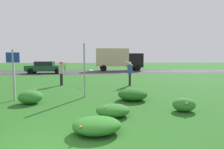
{
  "coord_description": "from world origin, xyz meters",
  "views": [
    {
      "loc": [
        0.92,
        -3.45,
        1.86
      ],
      "look_at": [
        1.97,
        6.9,
        0.95
      ],
      "focal_mm": 30.4,
      "sensor_mm": 36.0,
      "label": 1
    }
  ],
  "objects_px": {
    "sign_post_by_roadside": "(84,71)",
    "frisbee_pale_blue": "(91,70)",
    "person_catcher_blue_shirt": "(130,71)",
    "car_dark_green_center_left": "(46,67)",
    "person_thrower_red_cap_gray_shirt": "(61,71)",
    "box_truck_black": "(118,58)",
    "sign_post_near_path": "(13,70)"
  },
  "relations": [
    {
      "from": "person_thrower_red_cap_gray_shirt",
      "to": "person_catcher_blue_shirt",
      "type": "bearing_deg",
      "value": -7.01
    },
    {
      "from": "sign_post_by_roadside",
      "to": "person_catcher_blue_shirt",
      "type": "xyz_separation_m",
      "value": [
        2.87,
        3.53,
        -0.31
      ]
    },
    {
      "from": "person_thrower_red_cap_gray_shirt",
      "to": "frisbee_pale_blue",
      "type": "distance_m",
      "value": 2.05
    },
    {
      "from": "sign_post_near_path",
      "to": "person_thrower_red_cap_gray_shirt",
      "type": "bearing_deg",
      "value": 73.67
    },
    {
      "from": "frisbee_pale_blue",
      "to": "box_truck_black",
      "type": "xyz_separation_m",
      "value": [
        3.76,
        14.67,
        0.76
      ]
    },
    {
      "from": "sign_post_by_roadside",
      "to": "person_catcher_blue_shirt",
      "type": "bearing_deg",
      "value": 50.96
    },
    {
      "from": "frisbee_pale_blue",
      "to": "sign_post_by_roadside",
      "type": "bearing_deg",
      "value": -94.42
    },
    {
      "from": "sign_post_near_path",
      "to": "car_dark_green_center_left",
      "type": "bearing_deg",
      "value": 98.65
    },
    {
      "from": "frisbee_pale_blue",
      "to": "car_dark_green_center_left",
      "type": "height_order",
      "value": "car_dark_green_center_left"
    },
    {
      "from": "person_catcher_blue_shirt",
      "to": "frisbee_pale_blue",
      "type": "xyz_separation_m",
      "value": [
        -2.57,
        0.27,
        0.07
      ]
    },
    {
      "from": "sign_post_near_path",
      "to": "sign_post_by_roadside",
      "type": "relative_size",
      "value": 0.88
    },
    {
      "from": "frisbee_pale_blue",
      "to": "car_dark_green_center_left",
      "type": "xyz_separation_m",
      "value": [
        -5.63,
        10.9,
        -0.3
      ]
    },
    {
      "from": "car_dark_green_center_left",
      "to": "box_truck_black",
      "type": "height_order",
      "value": "box_truck_black"
    },
    {
      "from": "box_truck_black",
      "to": "person_thrower_red_cap_gray_shirt",
      "type": "bearing_deg",
      "value": -111.95
    },
    {
      "from": "sign_post_near_path",
      "to": "car_dark_green_center_left",
      "type": "xyz_separation_m",
      "value": [
        -2.29,
        15.07,
        -0.62
      ]
    },
    {
      "from": "sign_post_by_roadside",
      "to": "frisbee_pale_blue",
      "type": "distance_m",
      "value": 3.83
    },
    {
      "from": "person_thrower_red_cap_gray_shirt",
      "to": "frisbee_pale_blue",
      "type": "bearing_deg",
      "value": -8.14
    },
    {
      "from": "car_dark_green_center_left",
      "to": "sign_post_by_roadside",
      "type": "bearing_deg",
      "value": -70.06
    },
    {
      "from": "person_catcher_blue_shirt",
      "to": "car_dark_green_center_left",
      "type": "xyz_separation_m",
      "value": [
        -8.2,
        11.17,
        -0.23
      ]
    },
    {
      "from": "sign_post_near_path",
      "to": "box_truck_black",
      "type": "distance_m",
      "value": 20.14
    },
    {
      "from": "frisbee_pale_blue",
      "to": "box_truck_black",
      "type": "relative_size",
      "value": 0.04
    },
    {
      "from": "sign_post_near_path",
      "to": "box_truck_black",
      "type": "relative_size",
      "value": 0.33
    },
    {
      "from": "person_thrower_red_cap_gray_shirt",
      "to": "car_dark_green_center_left",
      "type": "relative_size",
      "value": 0.35
    },
    {
      "from": "sign_post_near_path",
      "to": "person_catcher_blue_shirt",
      "type": "height_order",
      "value": "sign_post_near_path"
    },
    {
      "from": "car_dark_green_center_left",
      "to": "box_truck_black",
      "type": "distance_m",
      "value": 10.18
    },
    {
      "from": "sign_post_near_path",
      "to": "person_catcher_blue_shirt",
      "type": "bearing_deg",
      "value": 33.39
    },
    {
      "from": "person_thrower_red_cap_gray_shirt",
      "to": "box_truck_black",
      "type": "relative_size",
      "value": 0.24
    },
    {
      "from": "sign_post_by_roadside",
      "to": "frisbee_pale_blue",
      "type": "xyz_separation_m",
      "value": [
        0.29,
        3.81,
        -0.23
      ]
    },
    {
      "from": "person_catcher_blue_shirt",
      "to": "frisbee_pale_blue",
      "type": "relative_size",
      "value": 6.7
    },
    {
      "from": "person_thrower_red_cap_gray_shirt",
      "to": "frisbee_pale_blue",
      "type": "xyz_separation_m",
      "value": [
        2.03,
        -0.29,
        0.07
      ]
    },
    {
      "from": "sign_post_by_roadside",
      "to": "person_catcher_blue_shirt",
      "type": "distance_m",
      "value": 4.56
    },
    {
      "from": "sign_post_near_path",
      "to": "person_thrower_red_cap_gray_shirt",
      "type": "height_order",
      "value": "sign_post_near_path"
    }
  ]
}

